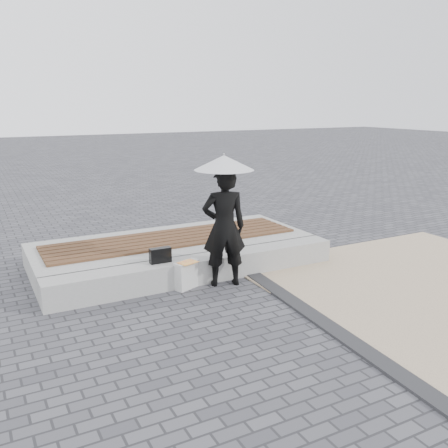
{
  "coord_description": "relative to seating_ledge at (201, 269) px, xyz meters",
  "views": [
    {
      "loc": [
        -3.2,
        -5.28,
        2.85
      ],
      "look_at": [
        0.25,
        1.26,
        1.0
      ],
      "focal_mm": 39.2,
      "sensor_mm": 36.0,
      "label": 1
    }
  ],
  "objects": [
    {
      "name": "terrazzo_zone",
      "position": [
        3.2,
        -2.1,
        -0.19
      ],
      "size": [
        5.0,
        5.0,
        0.02
      ],
      "primitive_type": "cube",
      "color": "tan",
      "rests_on": "ground"
    },
    {
      "name": "parasol",
      "position": [
        0.25,
        -0.34,
        1.76
      ],
      "size": [
        0.92,
        0.92,
        1.17
      ],
      "rotation": [
        0.0,
        0.0,
        -0.11
      ],
      "color": "#A4A3A8",
      "rests_on": "ground"
    },
    {
      "name": "seating_ledge",
      "position": [
        0.0,
        0.0,
        0.0
      ],
      "size": [
        5.0,
        0.45,
        0.4
      ],
      "primitive_type": "cube",
      "color": "#A8A7A3",
      "rests_on": "ground"
    },
    {
      "name": "timber_decking",
      "position": [
        0.0,
        1.2,
        0.22
      ],
      "size": [
        4.6,
        1.2,
        0.04
      ],
      "primitive_type": null,
      "color": "brown",
      "rests_on": "timber_platform"
    },
    {
      "name": "timber_platform",
      "position": [
        0.0,
        1.2,
        0.0
      ],
      "size": [
        5.0,
        2.0,
        0.4
      ],
      "primitive_type": "cube",
      "color": "#ADADA7",
      "rests_on": "ground"
    },
    {
      "name": "magazine",
      "position": [
        -0.34,
        -0.26,
        0.24
      ],
      "size": [
        0.33,
        0.28,
        0.01
      ],
      "primitive_type": "cube",
      "rotation": [
        0.0,
        0.0,
        0.3
      ],
      "color": "#EA4346",
      "rests_on": "canvas_tote"
    },
    {
      "name": "canvas_tote",
      "position": [
        -0.34,
        -0.21,
        0.02
      ],
      "size": [
        0.45,
        0.32,
        0.43
      ],
      "primitive_type": "cube",
      "rotation": [
        0.0,
        0.0,
        0.39
      ],
      "color": "beige",
      "rests_on": "ground"
    },
    {
      "name": "edging_band",
      "position": [
        0.75,
        -2.1,
        -0.18
      ],
      "size": [
        0.61,
        5.2,
        0.04
      ],
      "primitive_type": "cube",
      "rotation": [
        0.0,
        0.0,
        -0.07
      ],
      "color": "#28292B",
      "rests_on": "ground"
    },
    {
      "name": "woman",
      "position": [
        0.25,
        -0.34,
        0.75
      ],
      "size": [
        0.79,
        0.62,
        1.89
      ],
      "primitive_type": "imported",
      "rotation": [
        0.0,
        0.0,
        2.87
      ],
      "color": "black",
      "rests_on": "ground"
    },
    {
      "name": "ground",
      "position": [
        0.0,
        -1.6,
        -0.2
      ],
      "size": [
        80.0,
        80.0,
        0.0
      ],
      "primitive_type": "plane",
      "color": "#4B4B50",
      "rests_on": "ground"
    },
    {
      "name": "handbag",
      "position": [
        -0.67,
        0.04,
        0.32
      ],
      "size": [
        0.34,
        0.12,
        0.24
      ],
      "primitive_type": "cube",
      "rotation": [
        0.0,
        0.0,
        -0.01
      ],
      "color": "black",
      "rests_on": "seating_ledge"
    }
  ]
}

